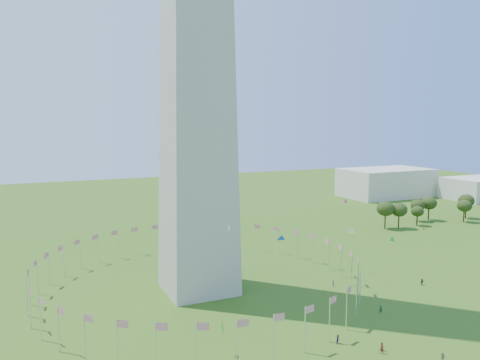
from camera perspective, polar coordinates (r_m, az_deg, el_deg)
name	(u,v)px	position (r m, az deg, el deg)	size (l,w,h in m)	color
flag_ring	(199,273)	(122.12, -5.06, -11.22)	(80.24, 80.24, 9.00)	silver
gov_building_east_a	(386,183)	(283.74, 17.35, -0.29)	(50.00, 30.00, 16.00)	beige
gov_building_east_b	(479,189)	(292.63, 27.13, -0.93)	(35.00, 25.00, 12.00)	beige
kites_aloft	(304,239)	(97.70, 7.83, -7.08)	(110.09, 75.21, 33.68)	white
tree_line_east	(426,212)	(213.45, 21.68, -3.62)	(54.09, 15.53, 10.99)	#2F4316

